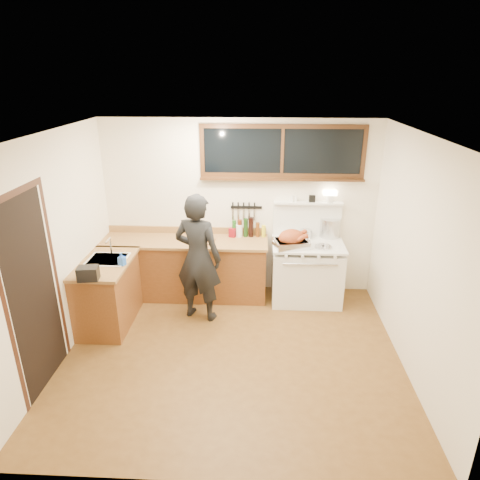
# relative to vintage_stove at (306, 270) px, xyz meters

# --- Properties ---
(ground_plane) EXTENTS (4.00, 3.50, 0.02)m
(ground_plane) POSITION_rel_vintage_stove_xyz_m (-1.00, -1.41, -0.48)
(ground_plane) COLOR brown
(room_shell) EXTENTS (4.10, 3.60, 2.65)m
(room_shell) POSITION_rel_vintage_stove_xyz_m (-1.00, -1.41, 1.18)
(room_shell) COLOR white
(room_shell) RESTS_ON ground
(counter_back) EXTENTS (2.44, 0.64, 1.00)m
(counter_back) POSITION_rel_vintage_stove_xyz_m (-1.80, 0.04, -0.01)
(counter_back) COLOR brown
(counter_back) RESTS_ON ground
(counter_left) EXTENTS (0.64, 1.09, 0.90)m
(counter_left) POSITION_rel_vintage_stove_xyz_m (-2.70, -0.79, -0.02)
(counter_left) COLOR brown
(counter_left) RESTS_ON ground
(sink_unit) EXTENTS (0.50, 0.45, 0.37)m
(sink_unit) POSITION_rel_vintage_stove_xyz_m (-2.68, -0.71, 0.38)
(sink_unit) COLOR white
(sink_unit) RESTS_ON counter_left
(vintage_stove) EXTENTS (1.02, 0.74, 1.60)m
(vintage_stove) POSITION_rel_vintage_stove_xyz_m (0.00, 0.00, 0.00)
(vintage_stove) COLOR white
(vintage_stove) RESTS_ON ground
(back_window) EXTENTS (2.32, 0.13, 0.77)m
(back_window) POSITION_rel_vintage_stove_xyz_m (-0.40, 0.31, 1.60)
(back_window) COLOR black
(back_window) RESTS_ON room_shell
(left_doorway) EXTENTS (0.02, 1.04, 2.17)m
(left_doorway) POSITION_rel_vintage_stove_xyz_m (-2.99, -1.96, 0.62)
(left_doorway) COLOR black
(left_doorway) RESTS_ON ground
(knife_strip) EXTENTS (0.46, 0.03, 0.28)m
(knife_strip) POSITION_rel_vintage_stove_xyz_m (-0.92, 0.32, 0.84)
(knife_strip) COLOR black
(knife_strip) RESTS_ON room_shell
(man) EXTENTS (0.74, 0.59, 1.77)m
(man) POSITION_rel_vintage_stove_xyz_m (-1.51, -0.57, 0.42)
(man) COLOR black
(man) RESTS_ON ground
(soap_bottle) EXTENTS (0.10, 0.10, 0.17)m
(soap_bottle) POSITION_rel_vintage_stove_xyz_m (-2.43, -0.87, 0.52)
(soap_bottle) COLOR blue
(soap_bottle) RESTS_ON counter_left
(toaster) EXTENTS (0.26, 0.20, 0.16)m
(toaster) POSITION_rel_vintage_stove_xyz_m (-2.70, -1.29, 0.51)
(toaster) COLOR black
(toaster) RESTS_ON counter_left
(cutting_board) EXTENTS (0.41, 0.34, 0.13)m
(cutting_board) POSITION_rel_vintage_stove_xyz_m (-1.53, 0.01, 0.48)
(cutting_board) COLOR olive
(cutting_board) RESTS_ON counter_back
(roast_turkey) EXTENTS (0.53, 0.45, 0.25)m
(roast_turkey) POSITION_rel_vintage_stove_xyz_m (-0.25, -0.15, 0.53)
(roast_turkey) COLOR silver
(roast_turkey) RESTS_ON vintage_stove
(stockpot) EXTENTS (0.37, 0.37, 0.28)m
(stockpot) POSITION_rel_vintage_stove_xyz_m (0.34, 0.29, 0.57)
(stockpot) COLOR silver
(stockpot) RESTS_ON vintage_stove
(saucepan) EXTENTS (0.22, 0.31, 0.13)m
(saucepan) POSITION_rel_vintage_stove_xyz_m (-0.02, 0.20, 0.50)
(saucepan) COLOR silver
(saucepan) RESTS_ON vintage_stove
(pot_lid) EXTENTS (0.28, 0.28, 0.04)m
(pot_lid) POSITION_rel_vintage_stove_xyz_m (0.19, -0.15, 0.44)
(pot_lid) COLOR silver
(pot_lid) RESTS_ON vintage_stove
(coffee_tin) EXTENTS (0.11, 0.10, 0.14)m
(coffee_tin) POSITION_rel_vintage_stove_xyz_m (-1.10, 0.19, 0.50)
(coffee_tin) COLOR maroon
(coffee_tin) RESTS_ON counter_back
(pitcher) EXTENTS (0.12, 0.12, 0.19)m
(pitcher) POSITION_rel_vintage_stove_xyz_m (-1.00, 0.21, 0.52)
(pitcher) COLOR white
(pitcher) RESTS_ON counter_back
(bottle_cluster) EXTENTS (0.50, 0.07, 0.30)m
(bottle_cluster) POSITION_rel_vintage_stove_xyz_m (-0.88, 0.22, 0.56)
(bottle_cluster) COLOR black
(bottle_cluster) RESTS_ON counter_back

